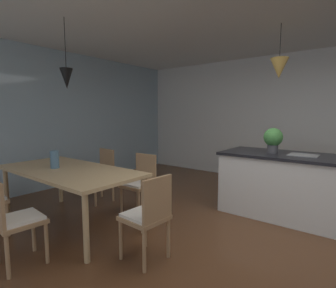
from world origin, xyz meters
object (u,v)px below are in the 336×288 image
(kitchen_island, at_px, (309,188))
(dining_table, at_px, (69,174))
(chair_near_right, at_px, (14,219))
(potted_plant_on_island, at_px, (273,139))
(chair_kitchen_end, at_px, (148,215))
(vase_on_dining_table, at_px, (55,159))
(chair_far_left, at_px, (101,173))
(chair_far_right, at_px, (140,182))

(kitchen_island, bearing_deg, dining_table, -139.97)
(chair_near_right, relative_size, potted_plant_on_island, 2.41)
(dining_table, distance_m, chair_kitchen_end, 1.41)
(chair_kitchen_end, xyz_separation_m, vase_on_dining_table, (-1.58, -0.08, 0.39))
(chair_kitchen_end, xyz_separation_m, potted_plant_on_island, (0.57, 2.07, 0.63))
(kitchen_island, bearing_deg, chair_far_left, -157.48)
(chair_kitchen_end, height_order, vase_on_dining_table, vase_on_dining_table)
(kitchen_island, height_order, potted_plant_on_island, potted_plant_on_island)
(potted_plant_on_island, bearing_deg, chair_kitchen_end, -105.42)
(chair_far_right, bearing_deg, chair_kitchen_end, -42.60)
(chair_near_right, bearing_deg, vase_on_dining_table, 129.66)
(vase_on_dining_table, bearing_deg, chair_far_right, 55.47)
(chair_near_right, relative_size, chair_far_right, 1.00)
(dining_table, relative_size, chair_near_right, 2.35)
(chair_far_right, bearing_deg, chair_near_right, -90.10)
(dining_table, distance_m, potted_plant_on_island, 2.88)
(chair_kitchen_end, height_order, kitchen_island, kitchen_island)
(dining_table, xyz_separation_m, kitchen_island, (2.46, 2.07, -0.23))
(dining_table, height_order, vase_on_dining_table, vase_on_dining_table)
(chair_kitchen_end, bearing_deg, dining_table, 179.89)
(chair_kitchen_end, bearing_deg, chair_far_right, 137.40)
(chair_near_right, height_order, chair_kitchen_end, same)
(dining_table, distance_m, vase_on_dining_table, 0.27)
(chair_near_right, bearing_deg, chair_far_left, 118.07)
(chair_far_right, relative_size, kitchen_island, 0.37)
(kitchen_island, xyz_separation_m, vase_on_dining_table, (-2.65, -2.15, 0.41))
(dining_table, xyz_separation_m, chair_near_right, (0.46, -0.86, -0.21))
(dining_table, bearing_deg, chair_kitchen_end, -0.11)
(chair_near_right, distance_m, chair_far_left, 1.94)
(vase_on_dining_table, bearing_deg, potted_plant_on_island, 44.95)
(chair_far_right, bearing_deg, vase_on_dining_table, -124.53)
(chair_near_right, distance_m, kitchen_island, 3.54)
(potted_plant_on_island, bearing_deg, kitchen_island, 0.00)
(chair_kitchen_end, relative_size, chair_far_right, 1.00)
(chair_far_right, distance_m, kitchen_island, 2.34)
(dining_table, bearing_deg, kitchen_island, 40.03)
(chair_near_right, relative_size, kitchen_island, 0.37)
(chair_near_right, bearing_deg, potted_plant_on_island, 62.70)
(dining_table, bearing_deg, chair_far_right, 61.81)
(kitchen_island, bearing_deg, potted_plant_on_island, 180.00)
(chair_far_right, xyz_separation_m, vase_on_dining_table, (-0.65, -0.94, 0.39))
(potted_plant_on_island, xyz_separation_m, vase_on_dining_table, (-2.15, -2.15, -0.24))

